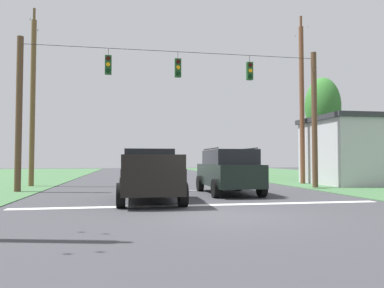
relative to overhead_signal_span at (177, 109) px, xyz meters
name	(u,v)px	position (x,y,z in m)	size (l,w,h in m)	color
ground_plane	(223,215)	(0.10, -8.69, -4.14)	(120.00, 120.00, 0.00)	#3D3D42
shoulder_grass_right	(361,180)	(14.77, 6.31, -4.12)	(16.00, 80.00, 0.03)	#437043
stop_bar_stripe	(206,205)	(0.10, -6.40, -4.13)	(12.68, 0.45, 0.01)	white
lane_dash_0	(180,190)	(0.10, -0.40, -4.13)	(0.15, 2.50, 0.01)	white
lane_dash_1	(165,181)	(0.10, 7.35, -4.13)	(0.15, 2.50, 0.01)	white
lane_dash_2	(159,178)	(0.10, 12.40, -4.13)	(0.15, 2.50, 0.01)	white
lane_dash_3	(152,174)	(0.10, 21.57, -4.13)	(0.15, 2.50, 0.01)	white
lane_dash_4	(149,172)	(0.10, 27.34, -4.13)	(0.15, 2.50, 0.01)	white
overhead_signal_span	(177,109)	(0.00, 0.00, 0.00)	(15.56, 0.31, 7.49)	brown
pickup_truck	(149,175)	(-1.71, -4.74, -3.17)	(2.31, 5.41, 1.95)	black
suv_black	(228,170)	(1.97, -2.59, -3.08)	(2.21, 4.80, 2.05)	black
distant_car_crossing_white	(229,168)	(6.23, 12.40, -3.35)	(2.21, 4.39, 1.52)	silver
utility_pole_mid_right	(302,102)	(8.49, 3.19, 1.10)	(0.30, 1.86, 10.85)	brown
utility_pole_near_left	(33,99)	(-7.97, 3.81, 0.90)	(0.29, 1.86, 10.43)	brown
tree_roadside_right	(323,107)	(11.63, 6.15, 1.25)	(2.56, 2.56, 7.60)	brown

